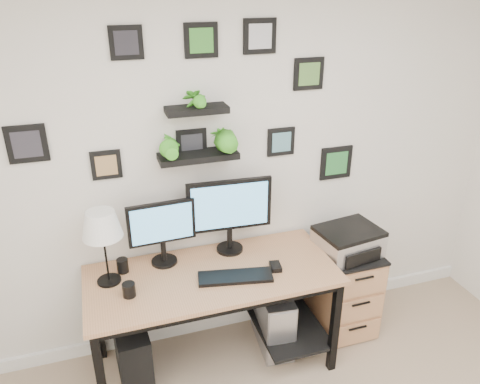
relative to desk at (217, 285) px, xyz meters
name	(u,v)px	position (x,y,z in m)	size (l,w,h in m)	color
room	(240,316)	(0.26, 0.32, -0.58)	(4.00, 4.00, 4.00)	tan
desk	(217,285)	(0.00, 0.00, 0.00)	(1.60, 0.70, 0.75)	tan
monitor_left	(162,229)	(-0.31, 0.18, 0.38)	(0.44, 0.18, 0.44)	black
monitor_right	(230,210)	(0.15, 0.19, 0.44)	(0.57, 0.19, 0.53)	black
keyboard	(235,277)	(0.09, -0.13, 0.14)	(0.47, 0.15, 0.02)	black
mouse	(275,267)	(0.37, -0.11, 0.14)	(0.07, 0.10, 0.03)	black
table_lamp	(102,226)	(-0.67, 0.08, 0.52)	(0.24, 0.24, 0.49)	black
mug	(129,290)	(-0.56, -0.11, 0.17)	(0.08, 0.08, 0.09)	black
pen_cup	(123,266)	(-0.58, 0.16, 0.17)	(0.07, 0.07, 0.09)	black
pc_tower_black	(132,352)	(-0.59, 0.00, -0.40)	(0.20, 0.45, 0.45)	black
pc_tower_grey	(273,317)	(0.42, 0.02, -0.39)	(0.25, 0.49, 0.47)	gray
file_cabinet	(342,288)	(0.99, 0.06, -0.29)	(0.43, 0.53, 0.67)	tan
printer	(348,241)	(0.97, 0.02, 0.14)	(0.47, 0.40, 0.19)	silver
wall_decor	(204,122)	(0.01, 0.26, 1.03)	(2.24, 0.18, 1.12)	black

